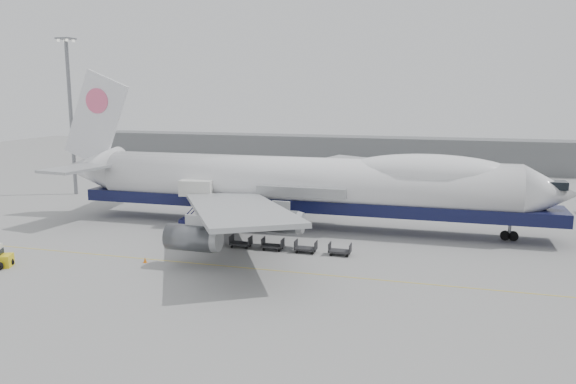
% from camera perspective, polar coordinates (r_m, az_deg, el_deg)
% --- Properties ---
extents(ground, '(260.00, 260.00, 0.00)m').
position_cam_1_polar(ground, '(60.52, -1.70, -6.09)').
color(ground, gray).
rests_on(ground, ground).
extents(apron_line, '(60.00, 0.15, 0.01)m').
position_cam_1_polar(apron_line, '(55.08, -3.60, -7.76)').
color(apron_line, gold).
rests_on(apron_line, ground).
extents(hangar, '(110.00, 8.00, 7.00)m').
position_cam_1_polar(hangar, '(129.07, 3.45, 4.17)').
color(hangar, slate).
rests_on(hangar, ground).
extents(floodlight_mast, '(2.40, 2.40, 25.43)m').
position_cam_1_polar(floodlight_mast, '(99.29, -21.23, 7.94)').
color(floodlight_mast, slate).
rests_on(floodlight_mast, ground).
extents(airliner, '(67.00, 55.30, 19.98)m').
position_cam_1_polar(airliner, '(70.38, 1.73, 0.91)').
color(airliner, white).
rests_on(airliner, ground).
extents(catering_truck, '(4.67, 3.48, 5.98)m').
position_cam_1_polar(catering_truck, '(71.91, -9.20, -0.80)').
color(catering_truck, '#181949').
rests_on(catering_truck, ground).
extents(traffic_cone, '(0.37, 0.37, 0.55)m').
position_cam_1_polar(traffic_cone, '(58.51, -14.32, -6.72)').
color(traffic_cone, orange).
rests_on(traffic_cone, ground).
extents(dolly_0, '(2.30, 1.35, 1.30)m').
position_cam_1_polar(dolly_0, '(65.14, -10.91, -4.61)').
color(dolly_0, '#2D2D30').
rests_on(dolly_0, ground).
extents(dolly_1, '(2.30, 1.35, 1.30)m').
position_cam_1_polar(dolly_1, '(63.60, -7.93, -4.89)').
color(dolly_1, '#2D2D30').
rests_on(dolly_1, ground).
extents(dolly_2, '(2.30, 1.35, 1.30)m').
position_cam_1_polar(dolly_2, '(62.24, -4.80, -5.16)').
color(dolly_2, '#2D2D30').
rests_on(dolly_2, ground).
extents(dolly_3, '(2.30, 1.35, 1.30)m').
position_cam_1_polar(dolly_3, '(61.07, -1.55, -5.42)').
color(dolly_3, '#2D2D30').
rests_on(dolly_3, ground).
extents(dolly_4, '(2.30, 1.35, 1.30)m').
position_cam_1_polar(dolly_4, '(60.10, 1.82, -5.68)').
color(dolly_4, '#2D2D30').
rests_on(dolly_4, ground).
extents(dolly_5, '(2.30, 1.35, 1.30)m').
position_cam_1_polar(dolly_5, '(59.35, 5.30, -5.93)').
color(dolly_5, '#2D2D30').
rests_on(dolly_5, ground).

